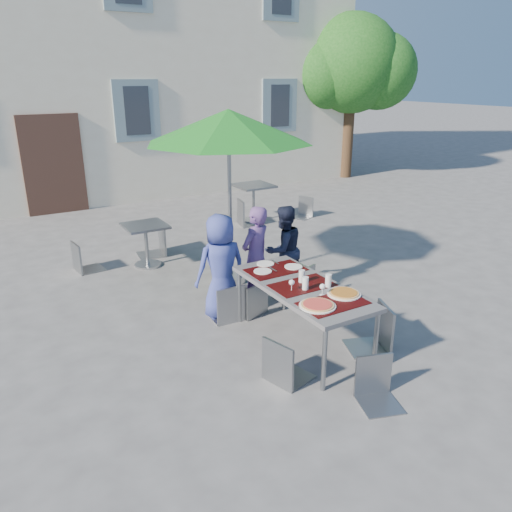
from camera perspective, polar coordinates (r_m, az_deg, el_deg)
ground at (r=6.54m, az=8.93°, el=-7.45°), size 90.00×90.00×0.00m
building at (r=16.47m, az=-19.05°, el=25.49°), size 13.60×8.20×11.10m
tree at (r=15.80m, az=10.92°, el=20.59°), size 3.60×3.00×4.70m
dining_table at (r=5.68m, az=5.29°, el=-3.86°), size 0.80×1.85×0.76m
pizza_near_left at (r=5.16m, az=7.04°, el=-5.59°), size 0.38×0.38×0.03m
pizza_near_right at (r=5.47m, az=10.02°, el=-4.22°), size 0.36×0.36×0.03m
glassware at (r=5.58m, az=6.28°, el=-2.87°), size 0.48×0.47×0.15m
place_settings at (r=6.14m, az=2.08°, el=-1.27°), size 0.66×0.48×0.01m
child_0 at (r=6.37m, az=-4.02°, el=-1.22°), size 0.68×0.46×1.38m
child_1 at (r=6.71m, az=-0.05°, el=-0.02°), size 0.59×0.49×1.38m
child_2 at (r=7.13m, az=3.15°, el=0.74°), size 0.66×0.42×1.28m
chair_0 at (r=6.29m, az=-3.16°, el=-2.85°), size 0.44×0.44×0.94m
chair_1 at (r=6.44m, az=-0.43°, el=-2.75°), size 0.47×0.47×0.86m
chair_2 at (r=6.88m, az=5.11°, el=-0.77°), size 0.54×0.55×0.95m
chair_3 at (r=5.05m, az=3.27°, el=-9.02°), size 0.51×0.50×0.92m
chair_4 at (r=5.79m, az=13.82°, el=-5.11°), size 0.57×0.57×0.99m
chair_5 at (r=4.94m, az=13.93°, el=-11.00°), size 0.48×0.48×0.85m
patio_umbrella at (r=7.17m, az=-3.16°, el=14.41°), size 2.39×2.39×2.55m
cafe_table_0 at (r=8.34m, az=-12.46°, el=1.95°), size 0.66×0.66×0.71m
bg_chair_l_0 at (r=8.37m, az=-19.41°, el=1.79°), size 0.45×0.45×0.92m
bg_chair_r_0 at (r=8.82m, az=-11.48°, el=3.92°), size 0.51×0.51×1.03m
cafe_table_1 at (r=10.70m, az=-0.29°, el=6.95°), size 0.75×0.75×0.81m
bg_chair_l_1 at (r=10.40m, az=-1.19°, el=6.78°), size 0.55×0.55×1.04m
bg_chair_r_1 at (r=11.11m, az=5.50°, el=6.92°), size 0.49×0.49×0.85m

